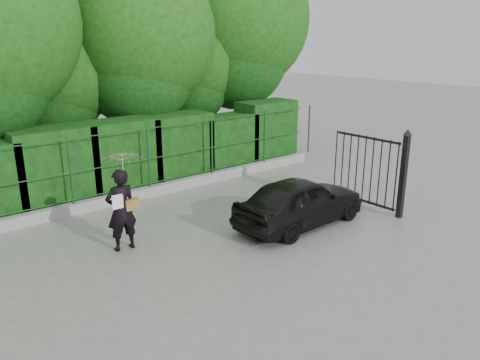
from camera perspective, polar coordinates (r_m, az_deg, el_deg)
ground at (r=10.55m, az=-0.54°, el=-8.57°), size 80.00×80.00×0.00m
kerb at (r=14.02m, az=-12.26°, el=-1.69°), size 14.00×0.25×0.30m
fence at (r=13.82m, az=-11.73°, el=2.62°), size 14.13×0.06×1.80m
hedge at (r=14.63m, az=-14.34°, el=2.72°), size 14.20×1.20×2.26m
trees at (r=16.72m, az=-15.10°, el=16.70°), size 17.10×6.15×8.08m
gate at (r=12.97m, az=17.51°, el=1.16°), size 0.22×2.33×2.36m
woman at (r=10.49m, az=-14.14°, el=-1.22°), size 0.92×0.86×2.20m
car at (r=11.80m, az=7.35°, el=-2.56°), size 3.71×1.53×1.26m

